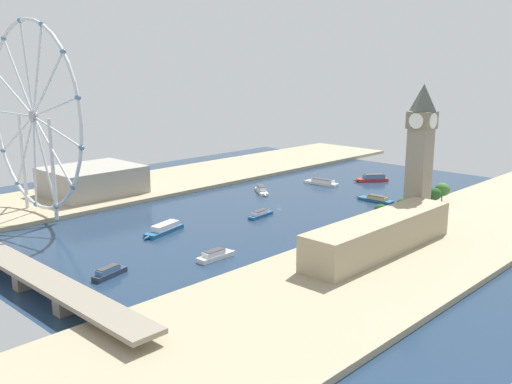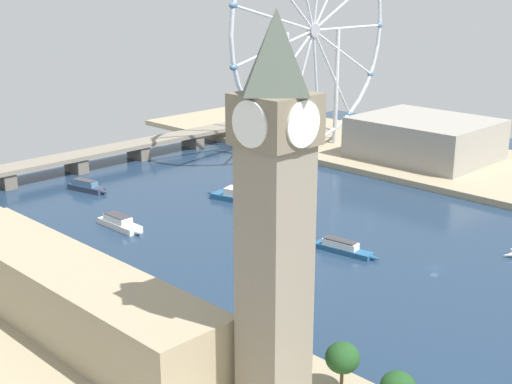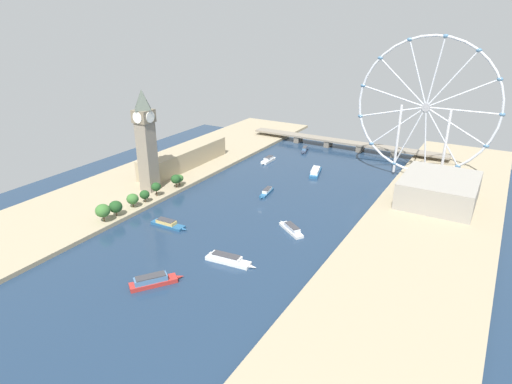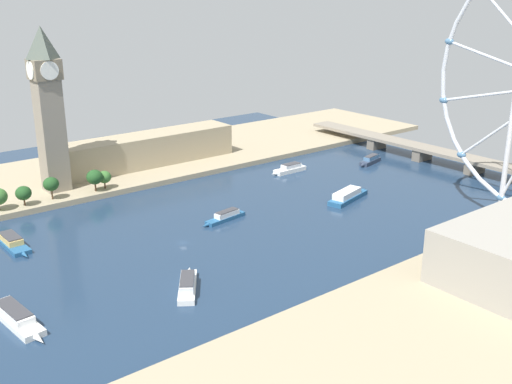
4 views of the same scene
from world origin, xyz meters
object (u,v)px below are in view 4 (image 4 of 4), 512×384
parliament_block (148,149)px  tour_boat_6 (370,160)px  tour_boat_5 (187,284)px  tour_boat_0 (225,217)px  river_bridge (448,156)px  tour_boat_4 (12,242)px  tour_boat_1 (348,196)px  tour_boat_7 (16,317)px  tour_boat_3 (290,169)px  clock_tower (49,108)px

parliament_block → tour_boat_6: (76.24, 112.99, -9.98)m
tour_boat_5 → tour_boat_0: bearing=-11.8°
river_bridge → tour_boat_5: bearing=-79.9°
tour_boat_0 → tour_boat_4: tour_boat_4 is taller
tour_boat_1 → tour_boat_7: bearing=170.9°
river_bridge → tour_boat_5: (37.68, -211.74, -4.65)m
tour_boat_1 → tour_boat_3: size_ratio=1.37×
tour_boat_1 → tour_boat_5: tour_boat_1 is taller
tour_boat_4 → tour_boat_5: (79.95, 37.03, 0.28)m
clock_tower → tour_boat_7: 140.64m
tour_boat_0 → tour_boat_1: tour_boat_1 is taller
river_bridge → tour_boat_3: size_ratio=8.99×
tour_boat_5 → river_bridge: bearing=-44.8°
clock_tower → tour_boat_5: bearing=-1.8°
clock_tower → tour_boat_5: (134.08, -4.16, -44.48)m
parliament_block → tour_boat_1: parliament_block is taller
tour_boat_5 → tour_boat_4: bearing=60.0°
river_bridge → tour_boat_6: river_bridge is taller
tour_boat_0 → tour_boat_6: bearing=-177.7°
tour_boat_0 → tour_boat_1: 68.48m
tour_boat_1 → tour_boat_4: (-47.75, -155.34, -0.46)m
tour_boat_5 → tour_boat_6: bearing=-33.2°
tour_boat_0 → tour_boat_5: (48.28, -51.75, 0.34)m
tour_boat_4 → tour_boat_5: tour_boat_5 is taller
tour_boat_6 → tour_boat_7: (55.83, -235.89, 0.01)m
tour_boat_0 → tour_boat_6: (-22.82, 127.63, 0.32)m
tour_boat_1 → tour_boat_6: 72.39m
tour_boat_1 → tour_boat_3: tour_boat_1 is taller
tour_boat_3 → tour_boat_1: bearing=79.6°
tour_boat_0 → tour_boat_7: bearing=9.1°
parliament_block → tour_boat_1: bearing=24.3°
tour_boat_6 → parliament_block: bearing=-47.7°
clock_tower → tour_boat_0: size_ratio=3.25×
tour_boat_1 → tour_boat_5: size_ratio=1.30×
tour_boat_7 → river_bridge: bearing=89.2°
tour_boat_1 → tour_boat_0: bearing=151.8°
parliament_block → tour_boat_4: bearing=-56.9°
parliament_block → tour_boat_5: (147.34, -66.38, -9.96)m
tour_boat_0 → river_bridge: bearing=168.3°
tour_boat_6 → tour_boat_0: bearing=-3.5°
parliament_block → tour_boat_3: parliament_block is taller
river_bridge → tour_boat_3: bearing=-121.4°
clock_tower → parliament_block: size_ratio=0.77×
tour_boat_6 → tour_boat_7: size_ratio=0.65×
river_bridge → tour_boat_6: (-33.41, -32.37, -4.67)m
tour_boat_4 → tour_boat_5: 88.11m
tour_boat_1 → tour_boat_3: bearing=65.6°
tour_boat_1 → tour_boat_7: tour_boat_1 is taller
tour_boat_3 → tour_boat_7: size_ratio=0.73×
parliament_block → river_bridge: parliament_block is taller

